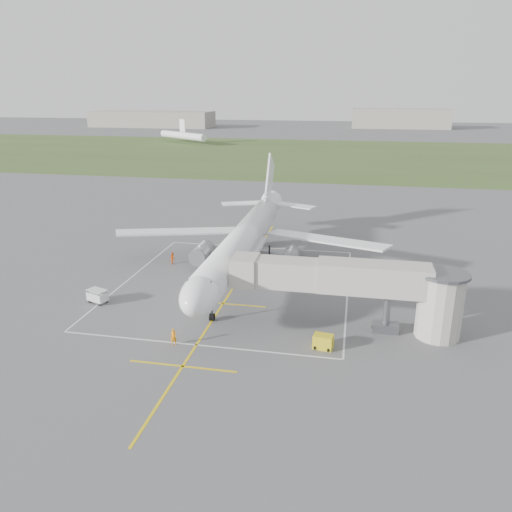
% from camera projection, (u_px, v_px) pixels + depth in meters
% --- Properties ---
extents(ground, '(700.00, 700.00, 0.00)m').
position_uv_depth(ground, '(242.00, 274.00, 66.73)').
color(ground, '#4E4E50').
rests_on(ground, ground).
extents(grass_strip, '(700.00, 120.00, 0.02)m').
position_uv_depth(grass_strip, '(319.00, 155.00, 187.65)').
color(grass_strip, '#3C5023').
rests_on(grass_strip, ground).
extents(apron_markings, '(28.20, 60.00, 0.01)m').
position_uv_depth(apron_markings, '(232.00, 290.00, 61.31)').
color(apron_markings, yellow).
rests_on(apron_markings, ground).
extents(airliner, '(38.93, 46.75, 13.52)m').
position_uv_depth(airliner, '(243.00, 241.00, 66.03)').
color(airliner, white).
rests_on(airliner, ground).
extents(jet_bridge, '(23.40, 5.00, 7.20)m').
position_uv_depth(jet_bridge, '(365.00, 287.00, 49.75)').
color(jet_bridge, '#B0AC9F').
rests_on(jet_bridge, ground).
extents(gpu_unit, '(2.01, 1.55, 1.38)m').
position_uv_depth(gpu_unit, '(323.00, 342.00, 47.31)').
color(gpu_unit, gold).
rests_on(gpu_unit, ground).
extents(baggage_cart, '(2.58, 2.05, 1.57)m').
position_uv_depth(baggage_cart, '(98.00, 296.00, 57.50)').
color(baggage_cart, silver).
rests_on(baggage_cart, ground).
extents(ramp_worker_nose, '(0.68, 0.54, 1.65)m').
position_uv_depth(ramp_worker_nose, '(174.00, 337.00, 47.91)').
color(ramp_worker_nose, orange).
rests_on(ramp_worker_nose, ground).
extents(ramp_worker_wing, '(0.92, 0.99, 1.62)m').
position_uv_depth(ramp_worker_wing, '(173.00, 258.00, 70.42)').
color(ramp_worker_wing, '#DD4F06').
rests_on(ramp_worker_wing, ground).
extents(distant_hangars, '(345.00, 49.00, 12.00)m').
position_uv_depth(distant_hangars, '(310.00, 120.00, 314.77)').
color(distant_hangars, gray).
rests_on(distant_hangars, ground).
extents(distant_aircraft, '(181.42, 40.93, 8.85)m').
position_uv_depth(distant_aircraft, '(362.00, 137.00, 219.57)').
color(distant_aircraft, white).
rests_on(distant_aircraft, ground).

